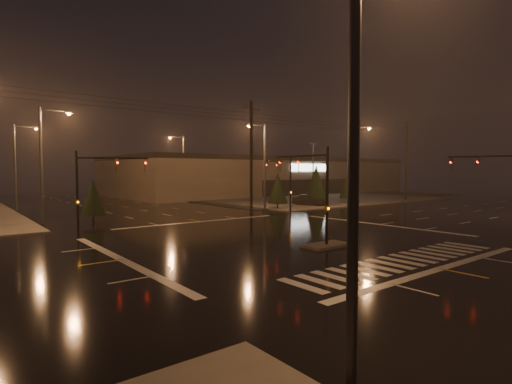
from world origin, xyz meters
TOP-DOWN VIEW (x-y plane):
  - ground at (0.00, 0.00)m, footprint 140.00×140.00m
  - sidewalk_ne at (30.00, 30.00)m, footprint 36.00×36.00m
  - median_island at (0.00, -4.00)m, footprint 3.00×1.60m
  - crosswalk at (0.00, -9.00)m, footprint 15.00×2.60m
  - stop_bar_near at (0.00, -11.00)m, footprint 16.00×0.50m
  - stop_bar_far at (0.00, 11.00)m, footprint 16.00×0.50m
  - parking_lot at (35.00, 28.00)m, footprint 50.00×24.00m
  - retail_building at (35.00, 45.99)m, footprint 60.20×28.30m
  - signal_mast_median at (0.00, -3.07)m, footprint 0.25×4.59m
  - signal_mast_ne at (9.50, 10.14)m, footprint 4.84×1.86m
  - signal_mast_nw at (-9.50, 10.14)m, footprint 4.84×1.86m
  - signal_mast_se at (10.23, -9.75)m, footprint 1.55×3.87m
  - streetlight_0 at (-11.18, -15.00)m, footprint 2.77×0.32m
  - streetlight_1 at (-11.18, 18.00)m, footprint 2.77×0.32m
  - streetlight_2 at (-11.18, 34.00)m, footprint 2.77×0.32m
  - streetlight_3 at (11.18, 16.00)m, footprint 2.77×0.32m
  - streetlight_4 at (11.18, 36.00)m, footprint 2.77×0.32m
  - streetlight_6 at (22.00, 11.18)m, footprint 0.32×2.77m
  - utility_pole_1 at (8.00, 14.00)m, footprint 2.20×0.32m
  - utility_pole_2 at (38.00, 14.00)m, footprint 2.20×0.32m
  - conifer_0 at (13.36, 15.81)m, footprint 2.36×2.36m
  - conifer_1 at (20.40, 16.22)m, footprint 2.95×2.95m
  - conifer_2 at (26.63, 15.92)m, footprint 2.52×2.52m
  - conifer_3 at (-7.95, 15.73)m, footprint 2.06×2.06m
  - car_parked at (19.51, 16.44)m, footprint 2.99×5.05m

SIDE VIEW (x-z plane):
  - ground at x=0.00m, z-range 0.00..0.00m
  - crosswalk at x=0.00m, z-range 0.00..0.01m
  - stop_bar_near at x=0.00m, z-range 0.00..0.01m
  - stop_bar_far at x=0.00m, z-range 0.00..0.01m
  - parking_lot at x=35.00m, z-range 0.00..0.08m
  - sidewalk_ne at x=30.00m, z-range 0.00..0.12m
  - median_island at x=0.00m, z-range 0.00..0.15m
  - car_parked at x=19.51m, z-range 0.00..1.61m
  - conifer_3 at x=-7.95m, z-range 0.35..4.27m
  - conifer_0 at x=13.36m, z-range 0.35..4.73m
  - conifer_2 at x=26.63m, z-range 0.35..4.99m
  - conifer_1 at x=20.40m, z-range 0.35..5.66m
  - signal_mast_se at x=10.23m, z-range 0.71..6.71m
  - signal_mast_median at x=0.00m, z-range 0.75..6.75m
  - signal_mast_ne at x=9.50m, z-range 0.79..6.79m
  - signal_mast_nw at x=-9.50m, z-range 0.79..6.79m
  - retail_building at x=35.00m, z-range 0.24..7.44m
  - streetlight_0 at x=-11.18m, z-range 0.80..10.80m
  - streetlight_1 at x=-11.18m, z-range 0.80..10.80m
  - streetlight_2 at x=-11.18m, z-range 0.80..10.80m
  - streetlight_3 at x=11.18m, z-range 0.80..10.80m
  - streetlight_4 at x=11.18m, z-range 0.80..10.80m
  - streetlight_6 at x=22.00m, z-range 0.80..10.80m
  - utility_pole_1 at x=8.00m, z-range 0.13..12.13m
  - utility_pole_2 at x=38.00m, z-range 0.13..12.13m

